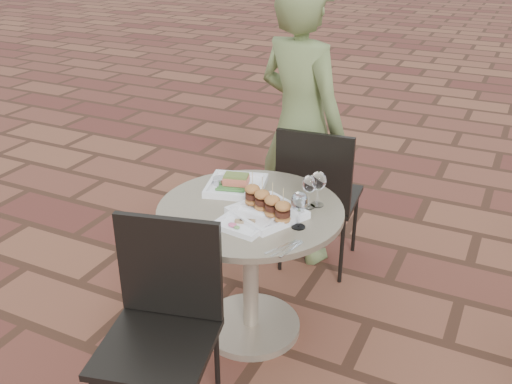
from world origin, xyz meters
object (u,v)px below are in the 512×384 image
at_px(plate_salmon, 236,185).
at_px(plate_sliders, 267,207).
at_px(chair_near, 163,313).
at_px(diner, 301,126).
at_px(plate_tuna, 245,222).
at_px(cafe_table, 251,251).
at_px(chair_far, 317,188).

distance_m(plate_salmon, plate_sliders, 0.33).
xyz_separation_m(chair_near, diner, (-0.03, 1.52, 0.31)).
distance_m(plate_salmon, plate_tuna, 0.38).
relative_size(chair_near, diner, 0.54).
height_order(diner, plate_salmon, diner).
xyz_separation_m(diner, plate_tuna, (0.14, -1.02, -0.11)).
bearing_deg(diner, chair_near, 111.25).
bearing_deg(cafe_table, chair_near, -95.43).
bearing_deg(plate_tuna, chair_far, 87.48).
bearing_deg(diner, cafe_table, 116.25).
bearing_deg(chair_near, cafe_table, 70.66).
bearing_deg(chair_far, plate_tuna, 82.08).
bearing_deg(plate_sliders, diner, 102.43).
distance_m(chair_near, plate_tuna, 0.55).
bearing_deg(cafe_table, plate_salmon, 135.69).
distance_m(chair_near, diner, 1.55).
relative_size(chair_near, plate_sliders, 2.43).
relative_size(diner, plate_salmon, 4.89).
bearing_deg(plate_sliders, chair_near, -105.28).
distance_m(chair_far, plate_tuna, 0.88).
height_order(plate_salmon, plate_tuna, plate_salmon).
bearing_deg(cafe_table, diner, 96.02).
distance_m(diner, plate_sliders, 0.92).
bearing_deg(plate_salmon, diner, 84.37).
height_order(cafe_table, chair_far, chair_far).
bearing_deg(plate_sliders, chair_far, 91.37).
relative_size(chair_near, plate_salmon, 2.65).
xyz_separation_m(cafe_table, chair_near, (-0.06, -0.67, 0.07)).
distance_m(diner, plate_salmon, 0.71).
bearing_deg(plate_sliders, plate_tuna, -114.56).
bearing_deg(diner, chair_far, 158.75).
bearing_deg(plate_salmon, chair_far, 65.29).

